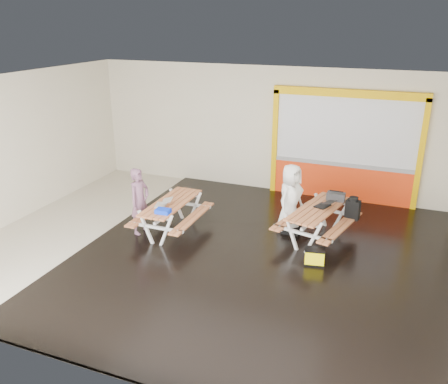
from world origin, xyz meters
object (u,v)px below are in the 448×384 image
at_px(picnic_table_left, 171,209).
at_px(backpack, 353,208).
at_px(person_right, 290,199).
at_px(blue_pouch, 163,211).
at_px(laptop_left, 163,203).
at_px(picnic_table_right, 318,215).
at_px(person_left, 140,201).
at_px(laptop_right, 325,205).
at_px(toolbox, 336,197).
at_px(dark_case, 291,230).
at_px(fluke_bag, 315,257).

relative_size(picnic_table_left, backpack, 3.73).
xyz_separation_m(person_right, blue_pouch, (-2.37, -1.66, -0.01)).
relative_size(laptop_left, backpack, 0.87).
bearing_deg(picnic_table_left, laptop_left, -104.85).
distance_m(picnic_table_right, person_left, 3.98).
xyz_separation_m(picnic_table_left, person_right, (2.51, 1.02, 0.23)).
bearing_deg(person_right, laptop_right, -78.35).
bearing_deg(laptop_left, picnic_table_left, 75.15).
bearing_deg(toolbox, laptop_left, -154.76).
bearing_deg(toolbox, blue_pouch, -148.37).
xyz_separation_m(laptop_left, blue_pouch, (0.20, -0.38, -0.01)).
height_order(picnic_table_right, dark_case, picnic_table_right).
bearing_deg(picnic_table_right, dark_case, 173.12).
bearing_deg(toolbox, dark_case, -150.14).
relative_size(toolbox, fluke_bag, 0.93).
relative_size(person_right, laptop_right, 3.27).
distance_m(picnic_table_right, person_right, 0.73).
bearing_deg(backpack, blue_pouch, -152.95).
bearing_deg(blue_pouch, laptop_left, 118.05).
height_order(toolbox, dark_case, toolbox).
bearing_deg(fluke_bag, blue_pouch, -175.05).
bearing_deg(laptop_right, toolbox, 71.17).
xyz_separation_m(blue_pouch, toolbox, (3.33, 2.05, 0.06)).
distance_m(picnic_table_left, backpack, 4.08).
xyz_separation_m(picnic_table_right, toolbox, (0.28, 0.58, 0.28)).
xyz_separation_m(laptop_left, fluke_bag, (3.43, -0.10, -0.61)).
relative_size(picnic_table_left, laptop_left, 4.31).
distance_m(picnic_table_left, dark_case, 2.77).
xyz_separation_m(blue_pouch, fluke_bag, (3.23, 0.28, -0.60)).
bearing_deg(dark_case, picnic_table_left, -160.64).
bearing_deg(backpack, dark_case, -164.21).
relative_size(dark_case, fluke_bag, 0.91).
bearing_deg(blue_pouch, toolbox, 31.63).
relative_size(backpack, fluke_bag, 1.18).
xyz_separation_m(person_left, dark_case, (3.21, 1.22, -0.68)).
relative_size(backpack, dark_case, 1.29).
relative_size(blue_pouch, backpack, 0.60).
relative_size(picnic_table_left, person_left, 1.25).
xyz_separation_m(picnic_table_left, toolbox, (3.46, 1.41, 0.29)).
bearing_deg(dark_case, person_right, 121.53).
xyz_separation_m(person_left, person_right, (3.14, 1.33, 0.02)).
relative_size(laptop_right, toolbox, 1.23).
distance_m(picnic_table_right, toolbox, 0.70).
xyz_separation_m(blue_pouch, dark_case, (2.44, 1.54, -0.69)).
bearing_deg(picnic_table_right, picnic_table_left, -165.31).
xyz_separation_m(person_left, laptop_left, (0.56, 0.06, 0.02)).
bearing_deg(person_left, fluke_bag, -80.87).
relative_size(person_right, dark_case, 4.10).
bearing_deg(laptop_right, fluke_bag, -86.93).
bearing_deg(person_right, fluke_bag, -129.78).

